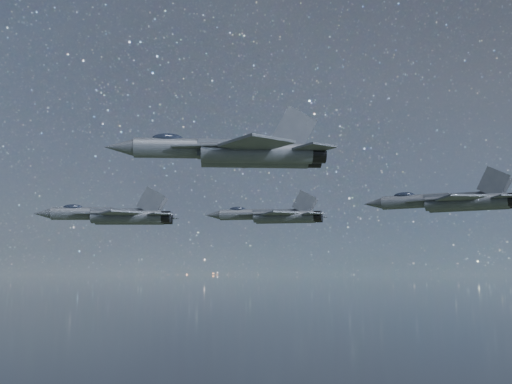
# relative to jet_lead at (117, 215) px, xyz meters

# --- Properties ---
(jet_lead) EXTENTS (18.45, 12.74, 4.63)m
(jet_lead) POSITION_rel_jet_lead_xyz_m (0.00, 0.00, 0.00)
(jet_lead) COLOR #333840
(jet_left) EXTENTS (17.99, 12.83, 4.59)m
(jet_left) POSITION_rel_jet_lead_xyz_m (18.16, 14.59, 1.11)
(jet_left) COLOR #333840
(jet_right) EXTENTS (19.62, 13.37, 4.93)m
(jet_right) POSITION_rel_jet_lead_xyz_m (20.05, -22.18, 2.96)
(jet_right) COLOR #333840
(jet_slot) EXTENTS (16.63, 11.17, 4.20)m
(jet_slot) POSITION_rel_jet_lead_xyz_m (39.86, -7.38, 0.09)
(jet_slot) COLOR #333840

